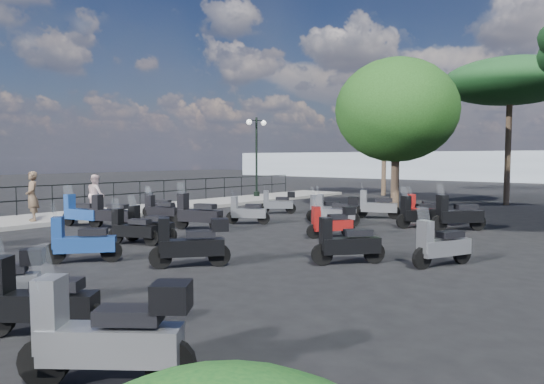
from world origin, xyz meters
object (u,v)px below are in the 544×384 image
Objects in this scene: scooter_26 at (347,244)px; scooter_28 at (419,214)px; scooter_17 at (377,206)px; pine_2 at (385,101)px; scooter_10 at (197,214)px; woman at (32,196)px; scooter_14 at (81,242)px; scooter_21 at (332,223)px; scooter_4 at (161,210)px; scooter_22 at (336,211)px; scooter_8 at (149,226)px; scooter_27 at (441,246)px; scooter_9 at (111,214)px; scooter_20 at (191,243)px; scooter_16 at (247,212)px; pine_0 at (510,82)px; scooter_24 at (108,335)px; scooter_3 at (81,213)px; pedestrian_far at (96,194)px; broadleaf_tree at (396,110)px; scooter_23 at (457,215)px; lamp_post_2 at (256,151)px; scooter_11 at (326,209)px; scooter_15 at (132,229)px; scooter_30 at (158,207)px; scooter_5 at (278,203)px; scooter_29 at (426,209)px; scooter_25 at (38,302)px.

scooter_28 is (-1.02, 6.33, 0.02)m from scooter_26.
scooter_26 is (3.24, -7.66, -0.02)m from scooter_17.
scooter_10 is at bearing -83.03° from pine_2.
woman is 1.28× the size of scooter_14.
scooter_28 is at bearing -71.23° from scooter_21.
scooter_4 is 0.93× the size of scooter_22.
scooter_27 is (7.27, 2.12, 0.01)m from scooter_8.
scooter_9 is 6.65m from scooter_20.
pine_0 is at bearing -53.06° from scooter_16.
scooter_24 is at bearing 169.48° from scooter_20.
scooter_3 is 6.04m from scooter_14.
scooter_26 is (11.78, -1.05, -0.46)m from pedestrian_far.
scooter_14 is 15.03m from broadleaf_tree.
pedestrian_far is at bearing -101.19° from pine_2.
broadleaf_tree is (0.53, 14.50, 3.93)m from scooter_14.
pine_2 reaches higher than scooter_23.
scooter_10 is 1.24× the size of scooter_28.
scooter_16 is (5.77, 2.33, -0.49)m from pedestrian_far.
lamp_post_2 reaches higher than scooter_11.
scooter_21 is (2.17, -3.00, 0.01)m from scooter_11.
scooter_4 is at bearing 66.71° from scooter_23.
pedestrian_far reaches higher than scooter_17.
scooter_3 reaches higher than scooter_15.
scooter_28 is at bearing -84.45° from scooter_30.
scooter_3 is 1.15× the size of scooter_4.
scooter_14 is 7.79m from scooter_27.
scooter_15 is 0.98× the size of scooter_28.
scooter_23 reaches higher than scooter_14.
lamp_post_2 is 17.40m from scooter_26.
scooter_16 is 0.93× the size of scooter_23.
scooter_21 is (4.11, 1.46, -0.07)m from scooter_10.
scooter_8 is at bearing -97.45° from broadleaf_tree.
scooter_3 is 1.02× the size of scooter_9.
scooter_8 is at bearing 110.69° from scooter_11.
scooter_5 is 0.79× the size of scooter_9.
scooter_10 is (6.54, -10.30, -2.16)m from lamp_post_2.
scooter_5 is 0.19× the size of pine_0.
woman is at bearing 104.37° from scooter_3.
pine_0 reaches higher than scooter_15.
scooter_20 reaches higher than scooter_14.
scooter_24 is at bearing -147.52° from scooter_4.
scooter_29 is (-0.38, 1.54, 0.01)m from scooter_28.
pine_2 is (-4.29, 7.52, 1.42)m from broadleaf_tree.
scooter_10 is 1.32× the size of scooter_11.
woman is at bearing 116.07° from scooter_5.
scooter_22 is at bearing 170.16° from scooter_11.
scooter_25 is (1.55, -3.91, -0.05)m from scooter_20.
pine_2 is (-10.00, 17.35, 5.35)m from scooter_27.
scooter_23 reaches higher than scooter_21.
scooter_28 reaches higher than scooter_15.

